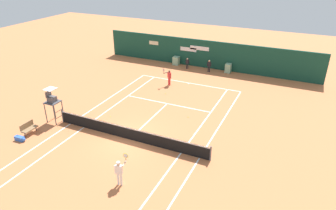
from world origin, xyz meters
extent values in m
plane|color=#C67042|center=(0.00, 0.00, 0.00)|extent=(80.00, 80.00, 0.00)
cube|color=white|center=(0.00, 11.70, 0.00)|extent=(10.60, 0.10, 0.01)
cube|color=white|center=(-5.30, 0.00, 0.00)|extent=(0.10, 23.40, 0.01)
cube|color=white|center=(-4.00, 0.00, 0.00)|extent=(0.10, 23.40, 0.01)
cube|color=white|center=(4.00, 0.00, 0.00)|extent=(0.10, 23.40, 0.01)
cube|color=white|center=(5.30, 0.00, 0.00)|extent=(0.10, 23.40, 0.01)
cube|color=white|center=(0.00, 6.40, 0.00)|extent=(8.00, 0.10, 0.01)
cube|color=white|center=(0.00, 3.20, 0.00)|extent=(0.10, 6.40, 0.01)
cube|color=white|center=(0.00, 11.55, 0.00)|extent=(0.10, 0.24, 0.01)
cylinder|color=#4C4C51|center=(-6.00, 0.00, 0.53)|extent=(0.10, 0.10, 1.07)
cylinder|color=#4C4C51|center=(6.00, 0.00, 0.53)|extent=(0.10, 0.10, 1.07)
cube|color=black|center=(0.00, 0.00, 0.47)|extent=(12.00, 0.03, 0.95)
cube|color=white|center=(0.00, 0.00, 0.92)|extent=(12.00, 0.04, 0.06)
cube|color=#144233|center=(0.00, 17.00, 1.59)|extent=(25.00, 0.24, 3.17)
cube|color=white|center=(-2.17, 16.86, 1.93)|extent=(1.97, 0.02, 0.44)
cube|color=beige|center=(-6.67, 16.86, 2.18)|extent=(1.22, 0.02, 0.44)
cube|color=white|center=(-0.82, 16.86, 2.21)|extent=(2.26, 0.02, 0.44)
cube|color=#8CB793|center=(-3.51, 16.45, 0.49)|extent=(0.69, 0.70, 0.99)
cube|color=#8CB793|center=(2.77, 16.45, 0.50)|extent=(0.61, 0.70, 1.01)
cylinder|color=#47474C|center=(-6.17, 0.30, 0.82)|extent=(0.07, 0.07, 1.65)
cylinder|color=#47474C|center=(-6.17, -0.60, 0.82)|extent=(0.07, 0.07, 1.65)
cylinder|color=#47474C|center=(-7.07, 0.30, 0.82)|extent=(0.07, 0.07, 1.65)
cylinder|color=#47474C|center=(-7.07, -0.60, 0.82)|extent=(0.07, 0.07, 1.65)
cylinder|color=#47474C|center=(-6.17, -0.15, 0.49)|extent=(0.04, 0.81, 0.04)
cylinder|color=#47474C|center=(-6.17, -0.15, 0.99)|extent=(0.04, 0.81, 0.04)
cube|color=#47474C|center=(-6.62, -0.15, 1.68)|extent=(1.00, 1.00, 0.06)
cube|color=#4C4C51|center=(-6.62, -0.15, 1.91)|extent=(0.52, 0.56, 0.40)
cube|color=#4C4C51|center=(-6.91, -0.15, 2.28)|extent=(0.06, 0.56, 0.45)
cube|color=white|center=(-6.62, -0.15, 2.76)|extent=(0.76, 0.80, 0.04)
cylinder|color=#38383D|center=(-6.91, -1.89, 0.19)|extent=(0.06, 0.06, 0.38)
cylinder|color=#38383D|center=(-6.91, -2.92, 0.19)|extent=(0.06, 0.06, 0.38)
cube|color=olive|center=(-6.91, -2.40, 0.42)|extent=(0.48, 1.18, 0.08)
cube|color=olive|center=(-7.18, -2.40, 0.67)|extent=(0.06, 1.18, 0.42)
cube|color=blue|center=(-6.94, -3.37, 0.16)|extent=(0.72, 0.34, 0.32)
sphere|color=blue|center=(-6.59, -3.36, 0.16)|extent=(0.29, 0.29, 0.28)
cylinder|color=red|center=(-1.55, 10.35, 0.39)|extent=(0.13, 0.13, 0.79)
cylinder|color=red|center=(-1.71, 10.43, 0.39)|extent=(0.13, 0.13, 0.79)
cube|color=red|center=(-1.63, 10.39, 1.06)|extent=(0.41, 0.34, 0.55)
sphere|color=brown|center=(-1.63, 10.39, 1.45)|extent=(0.22, 0.22, 0.22)
cylinder|color=red|center=(-1.43, 10.29, 1.02)|extent=(0.08, 0.08, 0.53)
cylinder|color=brown|center=(-1.95, 10.26, 1.29)|extent=(0.32, 0.51, 0.08)
cylinder|color=black|center=(-2.07, 10.02, 1.40)|extent=(0.03, 0.03, 0.22)
torus|color=#DB3838|center=(-2.07, 10.02, 1.65)|extent=(0.28, 0.16, 0.30)
cylinder|color=silver|center=(-2.07, 10.02, 1.65)|extent=(0.23, 0.13, 0.26)
cylinder|color=white|center=(1.95, -4.35, 0.40)|extent=(0.13, 0.13, 0.80)
cylinder|color=white|center=(2.13, -4.32, 0.40)|extent=(0.13, 0.13, 0.80)
cube|color=white|center=(2.04, -4.34, 1.08)|extent=(0.39, 0.26, 0.56)
sphere|color=beige|center=(2.04, -4.34, 1.47)|extent=(0.22, 0.22, 0.22)
cylinder|color=white|center=(2.04, -4.34, 1.56)|extent=(0.21, 0.21, 0.06)
cylinder|color=white|center=(1.82, -4.37, 1.04)|extent=(0.08, 0.08, 0.54)
cylinder|color=beige|center=(2.21, -4.03, 1.31)|extent=(0.18, 0.55, 0.08)
cylinder|color=black|center=(2.16, -3.76, 1.42)|extent=(0.03, 0.03, 0.22)
torus|color=yellow|center=(2.16, -3.76, 1.67)|extent=(0.30, 0.08, 0.30)
cylinder|color=silver|center=(2.16, -3.76, 1.67)|extent=(0.26, 0.05, 0.26)
cylinder|color=black|center=(-1.71, 15.68, 0.32)|extent=(0.11, 0.11, 0.65)
cylinder|color=black|center=(-1.86, 15.67, 0.32)|extent=(0.11, 0.11, 0.65)
cube|color=black|center=(-1.79, 15.67, 0.87)|extent=(0.31, 0.20, 0.45)
sphere|color=beige|center=(-1.79, 15.67, 1.19)|extent=(0.18, 0.18, 0.18)
cylinder|color=black|center=(-1.61, 15.70, 0.84)|extent=(0.07, 0.07, 0.44)
cylinder|color=black|center=(-1.96, 15.65, 0.84)|extent=(0.07, 0.07, 0.44)
cylinder|color=black|center=(0.87, 15.69, 0.35)|extent=(0.11, 0.11, 0.69)
cylinder|color=black|center=(0.72, 15.66, 0.35)|extent=(0.11, 0.11, 0.69)
cube|color=black|center=(0.80, 15.67, 0.94)|extent=(0.34, 0.23, 0.49)
sphere|color=tan|center=(0.80, 15.67, 1.28)|extent=(0.19, 0.19, 0.19)
cylinder|color=black|center=(0.99, 15.71, 0.90)|extent=(0.07, 0.07, 0.47)
cylinder|color=black|center=(0.61, 15.64, 0.90)|extent=(0.07, 0.07, 0.47)
sphere|color=#CCE033|center=(-1.02, 8.21, 0.03)|extent=(0.07, 0.07, 0.07)
sphere|color=#CCE033|center=(2.61, 4.79, 0.03)|extent=(0.07, 0.07, 0.07)
sphere|color=#CCE033|center=(-3.13, 2.25, 0.03)|extent=(0.07, 0.07, 0.07)
camera|label=1|loc=(10.29, -15.65, 11.84)|focal=32.88mm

